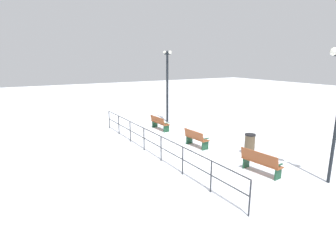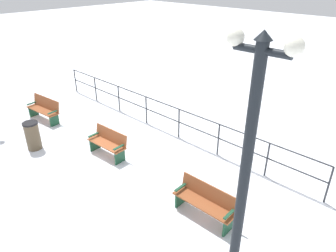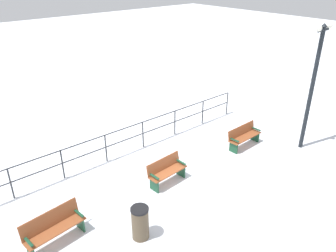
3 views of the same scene
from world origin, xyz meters
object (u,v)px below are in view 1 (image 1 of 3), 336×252
Objects in this scene: bench_third at (159,123)px; trash_bin at (250,144)px; bench_nearest at (261,162)px; lamppost_middle at (167,80)px; bench_second at (196,138)px.

bench_third is 6.47m from trash_bin.
bench_nearest is 0.34× the size of lamppost_middle.
bench_third is 1.67× the size of trash_bin.
bench_nearest is at bearing -98.88° from lamppost_middle.
trash_bin is (1.42, -6.31, 0.03)m from bench_third.
bench_nearest is 4.10m from bench_second.
trash_bin is (-0.19, -8.07, -2.47)m from lamppost_middle.
bench_third is at bearing -132.48° from lamppost_middle.
lamppost_middle is at bearing 88.66° from trash_bin.
bench_second reaches higher than bench_third.
bench_second is 2.69m from trash_bin.
bench_nearest is at bearing -90.93° from bench_third.
lamppost_middle is (1.61, 1.76, 2.51)m from bench_third.
bench_nearest is 1.15× the size of bench_second.
bench_second is at bearing 85.92° from bench_nearest.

